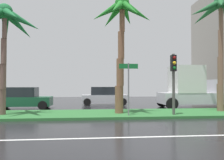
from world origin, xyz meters
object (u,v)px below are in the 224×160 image
at_px(traffic_signal_median_right, 174,73).
at_px(street_name_sign, 129,82).
at_px(car_in_traffic_leading, 23,98).
at_px(palm_tree_mid_left, 4,25).
at_px(palm_tree_centre, 221,17).
at_px(box_truck_lead, 197,89).
at_px(palm_tree_centre_left, 121,22).
at_px(car_in_traffic_second, 104,96).

relative_size(traffic_signal_median_right, street_name_sign, 1.19).
distance_m(street_name_sign, car_in_traffic_leading, 9.47).
height_order(palm_tree_mid_left, traffic_signal_median_right, palm_tree_mid_left).
xyz_separation_m(palm_tree_centre, box_truck_lead, (-0.00, 3.44, -4.97)).
height_order(palm_tree_centre, box_truck_lead, palm_tree_centre).
bearing_deg(palm_tree_centre, car_in_traffic_leading, 164.18).
height_order(palm_tree_centre_left, box_truck_lead, palm_tree_centre_left).
height_order(palm_tree_centre_left, car_in_traffic_leading, palm_tree_centre_left).
bearing_deg(car_in_traffic_second, street_name_sign, -84.29).
distance_m(street_name_sign, box_truck_lead, 8.41).
bearing_deg(palm_tree_centre, box_truck_lead, 90.04).
bearing_deg(car_in_traffic_second, palm_tree_centre_left, -85.43).
height_order(traffic_signal_median_right, box_truck_lead, traffic_signal_median_right).
relative_size(palm_tree_mid_left, palm_tree_centre, 0.83).
relative_size(palm_tree_mid_left, palm_tree_centre_left, 0.89).
height_order(traffic_signal_median_right, car_in_traffic_second, traffic_signal_median_right).
bearing_deg(street_name_sign, car_in_traffic_leading, 142.97).
xyz_separation_m(traffic_signal_median_right, box_truck_lead, (3.96, 5.00, -1.07)).
distance_m(palm_tree_centre, street_name_sign, 8.18).
bearing_deg(palm_tree_centre, traffic_signal_median_right, -158.62).
relative_size(palm_tree_centre_left, car_in_traffic_second, 1.70).
xyz_separation_m(palm_tree_centre, traffic_signal_median_right, (-3.97, -1.55, -3.90)).
bearing_deg(car_in_traffic_leading, palm_tree_mid_left, -86.66).
xyz_separation_m(street_name_sign, car_in_traffic_leading, (-7.50, 5.66, -1.25)).
distance_m(traffic_signal_median_right, car_in_traffic_second, 9.45).
xyz_separation_m(traffic_signal_median_right, car_in_traffic_leading, (-10.21, 5.57, -1.79)).
distance_m(palm_tree_centre, car_in_traffic_leading, 15.79).
bearing_deg(street_name_sign, box_truck_lead, 37.31).
bearing_deg(palm_tree_mid_left, palm_tree_centre, 3.08).
height_order(palm_tree_mid_left, box_truck_lead, palm_tree_mid_left).
height_order(palm_tree_centre, car_in_traffic_second, palm_tree_centre).
distance_m(palm_tree_centre, box_truck_lead, 6.05).
relative_size(palm_tree_centre, traffic_signal_median_right, 2.19).
distance_m(palm_tree_centre_left, box_truck_lead, 9.08).
height_order(street_name_sign, car_in_traffic_second, street_name_sign).
bearing_deg(palm_tree_centre, car_in_traffic_second, 137.08).
xyz_separation_m(traffic_signal_median_right, car_in_traffic_second, (-3.57, 8.57, -1.79)).
distance_m(palm_tree_mid_left, palm_tree_centre_left, 6.97).
distance_m(street_name_sign, car_in_traffic_second, 8.79).
distance_m(palm_tree_centre, traffic_signal_median_right, 5.78).
bearing_deg(palm_tree_mid_left, car_in_traffic_second, 50.68).
distance_m(traffic_signal_median_right, box_truck_lead, 6.47).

